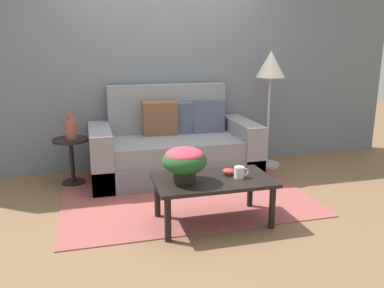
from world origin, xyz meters
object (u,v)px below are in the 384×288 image
snack_bowl (229,171)px  coffee_table (213,185)px  potted_plant (184,161)px  table_vase (71,128)px  floor_lamp (270,73)px  side_table (71,153)px  couch (174,149)px  coffee_mug (239,172)px

snack_bowl → coffee_table: bearing=-156.9°
potted_plant → table_vase: size_ratio=1.31×
coffee_table → floor_lamp: floor_lamp is taller
side_table → potted_plant: (0.96, -1.38, 0.23)m
side_table → coffee_table: bearing=-48.3°
coffee_table → potted_plant: bearing=-178.4°
coffee_table → table_vase: (-1.21, 1.37, 0.29)m
couch → table_vase: 1.20m
couch → coffee_mug: 1.43m
coffee_mug → table_vase: bearing=135.8°
couch → snack_bowl: (0.22, -1.29, 0.11)m
couch → coffee_mug: (0.28, -1.39, 0.13)m
side_table → potted_plant: 1.70m
coffee_table → snack_bowl: (0.17, 0.07, 0.09)m
potted_plant → coffee_mug: (0.49, -0.02, -0.14)m
side_table → floor_lamp: 2.56m
side_table → snack_bowl: 1.90m
side_table → coffee_mug: (1.45, -1.40, 0.10)m
coffee_table → floor_lamp: (1.20, 1.44, 0.84)m
side_table → table_vase: size_ratio=1.81×
side_table → couch: bearing=-0.5°
side_table → table_vase: table_vase is taller
floor_lamp → coffee_mug: 1.90m
side_table → floor_lamp: floor_lamp is taller
side_table → snack_bowl: side_table is taller
side_table → coffee_mug: side_table is taller
floor_lamp → potted_plant: bearing=-135.2°
couch → side_table: size_ratio=3.67×
floor_lamp → table_vase: size_ratio=5.05×
potted_plant → coffee_mug: potted_plant is taller
side_table → floor_lamp: size_ratio=0.36×
coffee_table → floor_lamp: 2.05m
coffee_table → potted_plant: size_ratio=2.70×
coffee_table → couch: bearing=92.2°
coffee_table → coffee_mug: bearing=-7.4°
potted_plant → table_vase: bearing=124.6°
side_table → snack_bowl: (1.39, -1.30, 0.08)m
couch → potted_plant: size_ratio=5.08×
couch → snack_bowl: 1.31m
side_table → table_vase: bearing=-13.2°
snack_bowl → table_vase: 1.90m
couch → side_table: 1.17m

